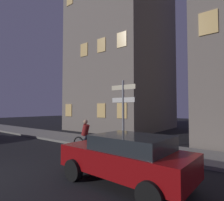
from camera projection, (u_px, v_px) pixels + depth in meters
name	position (u px, v px, depth m)	size (l,w,h in m)	color
sidewalk_kerb	(112.00, 144.00, 10.94)	(40.00, 2.79, 0.14)	gray
signpost	(123.00, 108.00, 9.35)	(1.44, 0.12, 3.46)	gray
car_far_trailing	(126.00, 157.00, 5.38)	(4.06, 2.04, 1.41)	maroon
cyclist	(86.00, 137.00, 9.27)	(1.82, 0.35, 1.61)	black
building_left_block	(123.00, 38.00, 20.45)	(8.47, 9.69, 19.82)	slate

